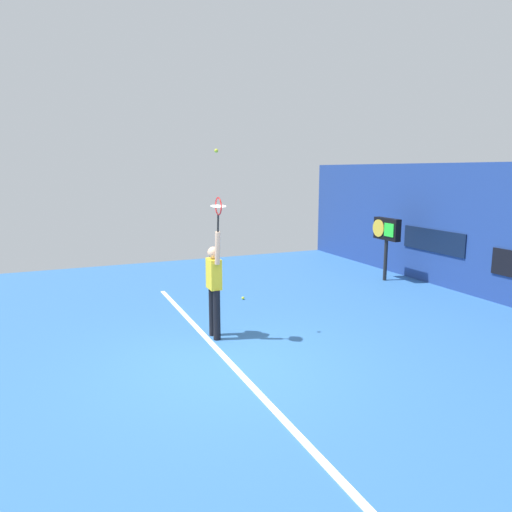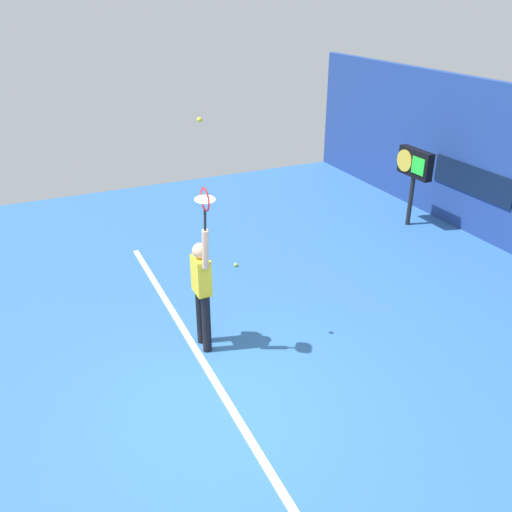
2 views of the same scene
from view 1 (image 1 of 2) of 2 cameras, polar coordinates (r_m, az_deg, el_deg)
The scene contains 8 objects.
ground_plane at distance 7.72m, azimuth -3.69°, elevation -12.93°, with size 18.00×18.00×0.00m, color #2D609E.
sponsor_banner_portside at distance 13.57m, azimuth 20.38°, elevation 1.73°, with size 2.20×0.03×0.60m, color #0C1933.
court_baseline at distance 7.75m, azimuth -2.97°, elevation -12.79°, with size 10.00×0.10×0.01m, color white.
tennis_player at distance 8.65m, azimuth -5.00°, elevation -3.33°, with size 0.55×0.31×1.99m.
tennis_racket at distance 8.15m, azimuth -4.52°, elevation 5.71°, with size 0.34×0.27×0.62m.
tennis_ball at distance 8.44m, azimuth -4.77°, elevation 12.42°, with size 0.07×0.07×0.07m, color #CCE033.
scoreboard_clock at distance 13.58m, azimuth 15.33°, elevation 2.79°, with size 0.96×0.20×1.74m.
spare_ball at distance 11.38m, azimuth -1.56°, elevation -5.04°, with size 0.07×0.07×0.07m, color #CCE033.
Camera 1 is at (6.70, -2.35, 3.04)m, focal length 33.49 mm.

